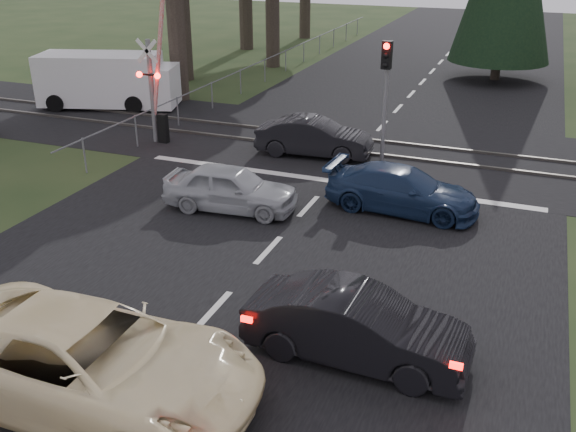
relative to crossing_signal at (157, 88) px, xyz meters
The scene contains 15 objects.
ground 12.37m from the crossing_signal, 53.38° to the right, with size 120.00×120.00×0.00m, color #233719.
road 7.56m from the crossing_signal, ahead, with size 14.00×100.00×0.01m, color black.
rail_corridor 7.88m from the crossing_signal, 16.92° to the left, with size 120.00×8.00×0.01m, color black.
stop_line 7.72m from the crossing_signal, 12.30° to the right, with size 13.00×0.35×0.00m, color silver.
rail_near 7.68m from the crossing_signal, 11.00° to the left, with size 120.00×0.12×0.10m, color #59544C.
rail_far 8.13m from the crossing_signal, 22.50° to the left, with size 120.00×0.12×0.10m, color #59544C.
crossing_signal is the anchor object (origin of this frame).
traffic_signal_center 8.36m from the crossing_signal, ahead, with size 0.32×0.48×4.10m.
fence_left 12.89m from the crossing_signal, 92.37° to the left, with size 0.10×36.00×1.20m, color slate, non-canonical shape.
cream_coupe 14.70m from the crossing_signal, 62.81° to the right, with size 2.73×5.92×1.65m, color #F9E6B2.
dark_hatchback 14.76m from the crossing_signal, 44.29° to the right, with size 1.45×4.16×1.37m, color black.
silver_car 7.26m from the crossing_signal, 42.20° to the right, with size 1.54×3.83×1.30m, color #A4A8AC.
blue_sedan 10.40m from the crossing_signal, 17.41° to the right, with size 1.76×4.34×1.26m, color #182A4A.
dark_car_far 6.09m from the crossing_signal, ahead, with size 1.41×4.05×1.34m, color black.
white_van 6.27m from the crossing_signal, 141.68° to the left, with size 6.41×3.84×2.36m.
Camera 1 is at (5.67, -10.18, 7.34)m, focal length 40.00 mm.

